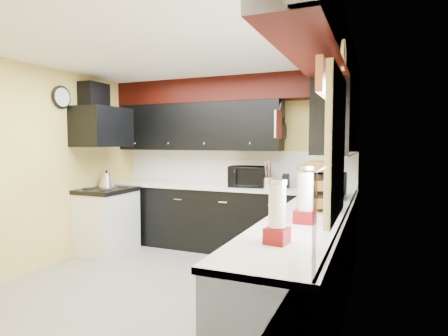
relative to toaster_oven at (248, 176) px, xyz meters
The scene contains 35 objects.
ground 1.90m from the toaster_oven, 102.79° to the right, with size 3.60×3.60×0.00m, color gray.
wall_back 0.47m from the toaster_oven, 141.15° to the left, with size 3.60×0.06×2.50m, color #E0C666.
wall_right 2.11m from the toaster_oven, 46.29° to the right, with size 0.06×3.60×2.50m, color #E0C666.
wall_left 2.64m from the toaster_oven, 144.65° to the right, with size 0.06×3.60×2.50m, color #E0C666.
ceiling 2.11m from the toaster_oven, 102.79° to the right, with size 3.60×3.60×0.06m, color white.
cab_back 0.72m from the toaster_oven, behind, with size 3.60×0.60×0.90m, color black.
cab_right 2.25m from the toaster_oven, 57.64° to the right, with size 0.60×3.00×0.90m, color black.
counter_back 0.38m from the toaster_oven, behind, with size 3.62×0.64×0.04m, color white.
counter_right 2.16m from the toaster_oven, 57.64° to the right, with size 0.64×3.02×0.04m, color white.
splash_back 0.45m from the toaster_oven, 142.17° to the left, with size 3.60×0.02×0.50m, color white.
splash_right 2.10m from the toaster_oven, 46.49° to the right, with size 0.02×3.60×0.50m, color white.
upper_back 1.11m from the toaster_oven, behind, with size 2.60×0.35×0.70m, color black.
upper_right 1.59m from the toaster_oven, 25.92° to the right, with size 0.35×1.80×0.70m, color black.
soffit_back 1.29m from the toaster_oven, 164.12° to the left, with size 3.60×0.36×0.35m, color black.
soffit_right 2.46m from the toaster_oven, 53.17° to the right, with size 0.36×3.24×0.35m, color black.
stove 2.11m from the toaster_oven, 157.31° to the right, with size 0.60×0.75×0.86m, color white.
cooktop 2.01m from the toaster_oven, 157.31° to the right, with size 0.62×0.77×0.06m, color black.
hood 2.16m from the toaster_oven, 157.85° to the right, with size 0.50×0.78×0.55m, color black.
hood_duct 2.44m from the toaster_oven, 159.14° to the right, with size 0.24×0.40×0.40m, color black.
window 2.86m from the toaster_oven, 59.27° to the right, with size 0.03×0.86×0.96m, color white, non-canonical shape.
valance 2.92m from the toaster_oven, 60.24° to the right, with size 0.04×0.88×0.20m, color red.
pan_top 1.03m from the toaster_oven, ahead, with size 0.03×0.22×0.40m, color black, non-canonical shape.
pan_mid 0.82m from the toaster_oven, 12.10° to the right, with size 0.03×0.28×0.46m, color black, non-canonical shape.
pan_low 0.81m from the toaster_oven, 18.44° to the left, with size 0.03×0.24×0.42m, color black, non-canonical shape.
cut_board 0.89m from the toaster_oven, 24.59° to the right, with size 0.03×0.26×0.35m, color white.
baskets 1.89m from the toaster_oven, 51.41° to the right, with size 0.27×0.27×0.50m, color brown, non-canonical shape.
clock 2.69m from the toaster_oven, 148.99° to the right, with size 0.03×0.30×0.30m, color black, non-canonical shape.
deco_plate 2.62m from the toaster_oven, 52.73° to the right, with size 0.03×0.24×0.24m, color white, non-canonical shape.
toaster_oven is the anchor object (origin of this frame).
microwave 1.31m from the toaster_oven, 27.53° to the right, with size 0.50×0.34×0.28m, color black.
utensil_crock 0.31m from the toaster_oven, ahead, with size 0.13×0.13×0.14m, color white.
knife_block 0.54m from the toaster_oven, ahead, with size 0.09×0.12×0.19m, color black.
kettle 2.06m from the toaster_oven, 162.59° to the right, with size 0.22×0.22×0.20m, color silver, non-canonical shape.
dispenser_a 2.38m from the toaster_oven, 60.34° to the right, with size 0.16×0.16×0.43m, color maroon, non-canonical shape.
dispenser_b 2.96m from the toaster_oven, 67.63° to the right, with size 0.14×0.14×0.37m, color #5A1304, non-canonical shape.
Camera 1 is at (2.04, -3.46, 1.57)m, focal length 30.00 mm.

